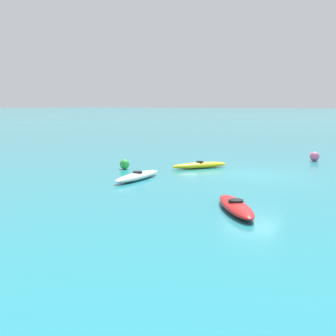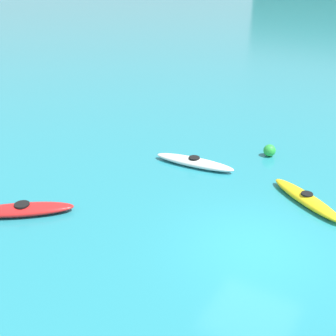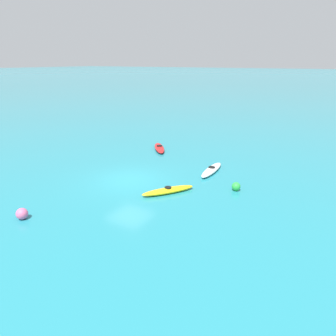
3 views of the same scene
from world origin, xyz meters
name	(u,v)px [view 1 (image 1 of 3)]	position (x,y,z in m)	size (l,w,h in m)	color
ground_plane	(253,175)	(0.00, 0.00, 0.00)	(600.00, 600.00, 0.00)	teal
kayak_yellow	(200,165)	(0.45, 3.10, 0.16)	(2.89, 2.22, 0.37)	yellow
kayak_red	(236,206)	(-6.80, -2.19, 0.16)	(2.86, 2.53, 0.37)	red
kayak_white	(138,176)	(-4.02, 3.74, 0.16)	(3.27, 0.89, 0.37)	white
buoy_green	(125,164)	(-1.89, 6.19, 0.25)	(0.49, 0.49, 0.49)	green
buoy_pink	(315,156)	(6.56, -1.09, 0.27)	(0.54, 0.54, 0.54)	pink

